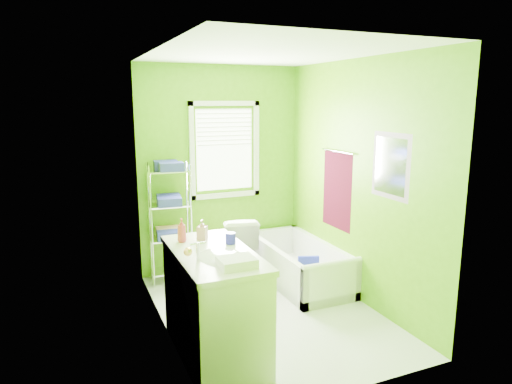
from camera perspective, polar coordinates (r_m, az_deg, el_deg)
name	(u,v)px	position (r m, az deg, el deg)	size (l,w,h in m)	color
ground	(268,312)	(4.93, 1.45, -14.71)	(2.90, 2.90, 0.00)	silver
room_envelope	(268,165)	(4.47, 1.55, 3.41)	(2.14, 2.94, 2.62)	#4F8F06
window	(225,145)	(5.79, -3.92, 5.89)	(0.92, 0.05, 1.22)	white
door	(195,266)	(3.34, -7.69, -9.17)	(0.09, 0.80, 2.00)	white
right_wall_decor	(357,181)	(5.00, 12.47, 1.38)	(0.04, 1.48, 1.17)	#400718
bathtub	(299,269)	(5.62, 5.43, -9.57)	(0.72, 1.55, 0.50)	white
toilet	(239,244)	(5.80, -2.19, -6.55)	(0.42, 0.74, 0.76)	white
vanity	(215,300)	(4.01, -5.20, -13.35)	(0.63, 1.23, 1.14)	white
wire_shelf_unit	(170,210)	(5.51, -10.65, -2.21)	(0.51, 0.42, 1.47)	silver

